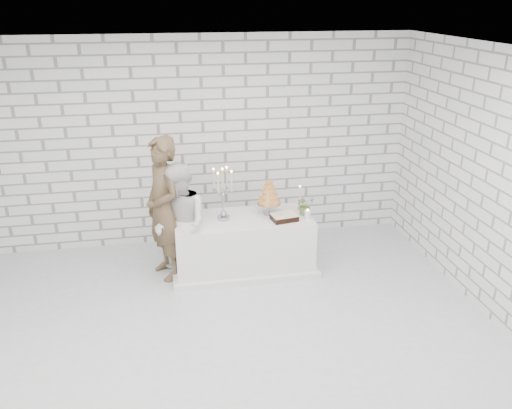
% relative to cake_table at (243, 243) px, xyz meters
% --- Properties ---
extents(ground, '(6.00, 5.00, 0.01)m').
position_rel_cake_table_xyz_m(ground, '(-0.40, -1.45, -0.38)').
color(ground, silver).
rests_on(ground, ground).
extents(ceiling, '(6.00, 5.00, 0.01)m').
position_rel_cake_table_xyz_m(ceiling, '(-0.40, -1.45, 2.62)').
color(ceiling, white).
rests_on(ceiling, ground).
extents(wall_back, '(6.00, 0.01, 3.00)m').
position_rel_cake_table_xyz_m(wall_back, '(-0.40, 1.05, 1.12)').
color(wall_back, white).
rests_on(wall_back, ground).
extents(wall_front, '(6.00, 0.01, 3.00)m').
position_rel_cake_table_xyz_m(wall_front, '(-0.40, -3.95, 1.12)').
color(wall_front, white).
rests_on(wall_front, ground).
extents(wall_right, '(0.01, 5.00, 3.00)m').
position_rel_cake_table_xyz_m(wall_right, '(2.60, -1.45, 1.12)').
color(wall_right, white).
rests_on(wall_right, ground).
extents(cake_table, '(1.80, 0.80, 0.75)m').
position_rel_cake_table_xyz_m(cake_table, '(0.00, 0.00, 0.00)').
color(cake_table, white).
rests_on(cake_table, ground).
extents(groom, '(0.69, 0.81, 1.89)m').
position_rel_cake_table_xyz_m(groom, '(-1.01, 0.02, 0.57)').
color(groom, brown).
rests_on(groom, ground).
extents(bride, '(0.86, 0.94, 1.57)m').
position_rel_cake_table_xyz_m(bride, '(-0.82, -0.13, 0.41)').
color(bride, white).
rests_on(bride, ground).
extents(candelabra, '(0.34, 0.34, 0.71)m').
position_rel_cake_table_xyz_m(candelabra, '(-0.26, 0.00, 0.73)').
color(candelabra, '#9B9BA5').
rests_on(candelabra, cake_table).
extents(croquembouche, '(0.37, 0.37, 0.50)m').
position_rel_cake_table_xyz_m(croquembouche, '(0.36, 0.07, 0.63)').
color(croquembouche, '#B37133').
rests_on(croquembouche, cake_table).
extents(chocolate_cake, '(0.36, 0.28, 0.08)m').
position_rel_cake_table_xyz_m(chocolate_cake, '(0.51, -0.17, 0.42)').
color(chocolate_cake, black).
rests_on(chocolate_cake, cake_table).
extents(pillar_candle, '(0.08, 0.08, 0.12)m').
position_rel_cake_table_xyz_m(pillar_candle, '(0.82, -0.19, 0.44)').
color(pillar_candle, white).
rests_on(pillar_candle, cake_table).
extents(extra_taper, '(0.07, 0.07, 0.32)m').
position_rel_cake_table_xyz_m(extra_taper, '(0.80, 0.16, 0.54)').
color(extra_taper, beige).
rests_on(extra_taper, cake_table).
extents(flowers, '(0.27, 0.24, 0.26)m').
position_rel_cake_table_xyz_m(flowers, '(0.83, -0.03, 0.51)').
color(flowers, '#54773C').
rests_on(flowers, cake_table).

